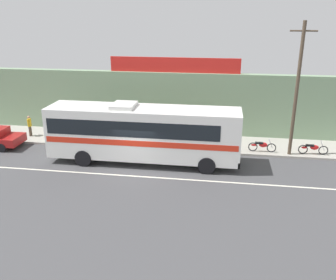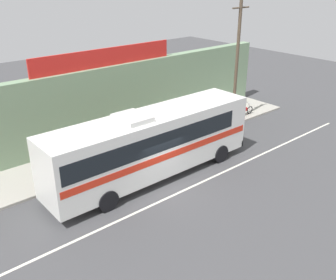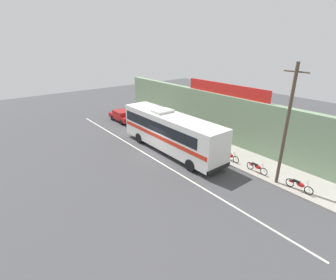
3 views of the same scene
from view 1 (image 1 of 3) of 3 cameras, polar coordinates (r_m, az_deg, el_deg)
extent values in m
plane|color=#444447|center=(22.14, -5.32, -4.77)|extent=(70.00, 70.00, 0.00)
cube|color=#A8A399|center=(26.82, -2.70, -0.11)|extent=(30.00, 3.60, 0.14)
cube|color=gray|center=(28.17, -1.92, 5.83)|extent=(30.00, 0.70, 4.80)
cube|color=red|center=(27.39, 1.00, 11.73)|extent=(9.72, 0.12, 1.10)
cube|color=silver|center=(21.44, -5.83, -5.64)|extent=(30.00, 0.14, 0.01)
cube|color=white|center=(22.61, -3.89, 1.22)|extent=(11.91, 2.54, 3.10)
cube|color=black|center=(22.55, -5.11, 2.60)|extent=(10.48, 2.56, 0.96)
cube|color=red|center=(22.71, -3.88, 0.50)|extent=(11.67, 2.56, 0.36)
cube|color=black|center=(22.00, 11.34, 1.58)|extent=(0.04, 2.29, 1.40)
cube|color=black|center=(22.62, 11.01, -2.81)|extent=(0.12, 2.54, 0.36)
cube|color=silver|center=(22.43, -6.98, 5.41)|extent=(1.40, 1.78, 0.24)
cylinder|color=black|center=(23.73, 6.41, -1.73)|extent=(1.04, 0.32, 1.04)
cylinder|color=black|center=(21.55, 6.12, -4.00)|extent=(1.04, 0.32, 1.04)
cylinder|color=black|center=(25.14, -11.22, -0.76)|extent=(1.04, 0.32, 1.04)
cylinder|color=black|center=(23.09, -13.15, -2.77)|extent=(1.04, 0.32, 1.04)
cube|color=black|center=(27.90, -24.84, 1.05)|extent=(0.21, 1.52, 0.34)
cylinder|color=black|center=(28.54, -22.85, 0.07)|extent=(0.62, 0.20, 0.62)
cylinder|color=black|center=(27.19, -24.66, -1.13)|extent=(0.62, 0.20, 0.62)
cylinder|color=brown|center=(24.27, 19.58, 7.24)|extent=(0.22, 0.22, 8.47)
cylinder|color=brown|center=(23.83, 20.60, 15.79)|extent=(1.60, 0.10, 0.10)
torus|color=black|center=(25.30, 15.96, -1.19)|extent=(0.62, 0.06, 0.62)
torus|color=black|center=(25.17, 13.20, -1.05)|extent=(0.62, 0.06, 0.62)
cylinder|color=silver|center=(25.19, 15.84, -0.54)|extent=(0.34, 0.04, 0.65)
cylinder|color=silver|center=(25.07, 15.68, 0.16)|extent=(0.03, 0.56, 0.03)
ellipsoid|color=red|center=(25.17, 14.76, -0.75)|extent=(0.56, 0.22, 0.34)
cube|color=black|center=(25.10, 14.14, -0.46)|extent=(0.52, 0.20, 0.10)
ellipsoid|color=red|center=(25.12, 13.36, -0.76)|extent=(0.36, 0.14, 0.16)
torus|color=black|center=(25.99, 23.24, -1.52)|extent=(0.62, 0.06, 0.62)
torus|color=black|center=(25.68, 20.46, -1.39)|extent=(0.62, 0.06, 0.62)
cylinder|color=silver|center=(25.87, 23.16, -0.89)|extent=(0.34, 0.04, 0.65)
cylinder|color=silver|center=(25.74, 23.04, -0.21)|extent=(0.03, 0.56, 0.03)
ellipsoid|color=red|center=(25.78, 22.05, -1.09)|extent=(0.56, 0.22, 0.34)
cube|color=black|center=(25.67, 21.44, -0.80)|extent=(0.52, 0.20, 0.10)
ellipsoid|color=red|center=(25.64, 20.63, -1.10)|extent=(0.36, 0.14, 0.16)
torus|color=black|center=(25.09, 9.99, -0.89)|extent=(0.62, 0.06, 0.62)
torus|color=black|center=(25.08, 7.15, -0.74)|extent=(0.62, 0.06, 0.62)
cylinder|color=silver|center=(24.99, 9.85, -0.23)|extent=(0.34, 0.04, 0.65)
cylinder|color=silver|center=(24.88, 9.66, 0.47)|extent=(0.03, 0.56, 0.03)
ellipsoid|color=red|center=(25.02, 8.73, -0.43)|extent=(0.56, 0.22, 0.34)
cube|color=black|center=(24.98, 8.09, -0.14)|extent=(0.52, 0.20, 0.10)
ellipsoid|color=red|center=(25.03, 7.30, -0.45)|extent=(0.36, 0.14, 0.16)
cylinder|color=brown|center=(29.51, -20.75, 1.39)|extent=(0.13, 0.13, 0.76)
cylinder|color=brown|center=(29.36, -20.92, 1.28)|extent=(0.13, 0.13, 0.76)
cylinder|color=gold|center=(29.25, -20.99, 2.58)|extent=(0.30, 0.30, 0.57)
sphere|color=tan|center=(29.13, -21.09, 3.36)|extent=(0.21, 0.21, 0.21)
cylinder|color=gold|center=(29.40, -20.81, 2.74)|extent=(0.08, 0.08, 0.53)
cylinder|color=gold|center=(29.07, -21.19, 2.51)|extent=(0.08, 0.08, 0.53)
camera|label=2|loc=(17.21, -61.44, 13.48)|focal=40.85mm
camera|label=3|loc=(14.18, 69.81, 10.06)|focal=26.79mm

